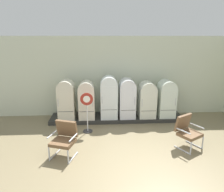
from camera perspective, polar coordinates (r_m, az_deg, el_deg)
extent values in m
cube|color=#7F7153|center=(5.44, 3.96, -18.87)|extent=(12.00, 10.00, 0.05)
cube|color=silver|center=(8.25, 1.04, 5.36)|extent=(11.76, 0.12, 3.13)
cube|color=#47443F|center=(8.12, 1.09, 13.80)|extent=(11.76, 0.07, 0.06)
cube|color=#2D2D2A|center=(8.06, 1.33, -5.96)|extent=(5.04, 0.95, 0.14)
cube|color=beige|center=(7.79, -12.41, -2.04)|extent=(0.60, 0.60, 1.16)
cylinder|color=beige|center=(7.64, -12.67, 2.09)|extent=(0.60, 0.59, 0.60)
cube|color=#383838|center=(7.58, -12.67, -4.25)|extent=(0.55, 0.01, 0.01)
cylinder|color=silver|center=(7.50, -14.65, -1.79)|extent=(0.02, 0.02, 0.28)
cube|color=silver|center=(7.72, -6.97, -2.12)|extent=(0.58, 0.62, 1.11)
cylinder|color=silver|center=(7.57, -7.11, 1.89)|extent=(0.58, 0.60, 0.58)
cube|color=#383838|center=(7.49, -7.06, -4.31)|extent=(0.54, 0.01, 0.01)
cylinder|color=silver|center=(7.36, -5.35, -1.88)|extent=(0.02, 0.02, 0.28)
cube|color=white|center=(7.67, -0.87, -1.50)|extent=(0.62, 0.59, 1.27)
cylinder|color=white|center=(7.51, -0.89, 3.14)|extent=(0.62, 0.57, 0.62)
cube|color=#383838|center=(7.46, -0.76, -3.85)|extent=(0.57, 0.01, 0.01)
cylinder|color=silver|center=(7.33, -2.72, -1.11)|extent=(0.02, 0.02, 0.28)
cube|color=white|center=(7.78, 4.17, -1.63)|extent=(0.59, 0.67, 1.18)
cylinder|color=white|center=(7.62, 4.26, 2.60)|extent=(0.59, 0.65, 0.59)
cube|color=#383838|center=(7.53, 4.46, -3.95)|extent=(0.54, 0.01, 0.01)
cylinder|color=silver|center=(7.44, 6.31, -1.37)|extent=(0.02, 0.02, 0.28)
cube|color=silver|center=(7.89, 9.61, -2.06)|extent=(0.61, 0.59, 1.05)
cylinder|color=silver|center=(7.75, 9.79, 1.64)|extent=(0.61, 0.58, 0.61)
cube|color=#383838|center=(7.68, 10.02, -4.09)|extent=(0.56, 0.01, 0.01)
cylinder|color=silver|center=(7.52, 8.32, -1.91)|extent=(0.02, 0.02, 0.28)
cube|color=silver|center=(8.12, 14.67, -1.69)|extent=(0.61, 0.66, 1.10)
cylinder|color=silver|center=(7.97, 14.94, 2.07)|extent=(0.61, 0.65, 0.61)
cube|color=#383838|center=(7.88, 15.30, -3.80)|extent=(0.56, 0.01, 0.01)
cylinder|color=silver|center=(7.84, 17.19, -1.49)|extent=(0.02, 0.02, 0.28)
cylinder|color=silver|center=(6.00, -15.51, -15.36)|extent=(0.21, 0.54, 0.04)
cylinder|color=silver|center=(5.72, -16.98, -15.01)|extent=(0.05, 0.05, 0.36)
cylinder|color=silver|center=(5.77, -10.71, -16.39)|extent=(0.21, 0.54, 0.04)
cylinder|color=silver|center=(5.48, -12.01, -16.11)|extent=(0.05, 0.05, 0.36)
cube|color=brown|center=(5.68, -13.43, -12.37)|extent=(0.71, 0.66, 0.09)
cube|color=brown|center=(5.76, -12.35, -8.72)|extent=(0.60, 0.34, 0.48)
cylinder|color=silver|center=(5.74, -16.28, -10.20)|extent=(0.18, 0.44, 0.04)
cylinder|color=silver|center=(5.46, -10.67, -11.19)|extent=(0.18, 0.44, 0.04)
cylinder|color=silver|center=(6.32, 18.84, -13.96)|extent=(0.32, 0.49, 0.04)
cylinder|color=silver|center=(6.11, 20.94, -13.32)|extent=(0.05, 0.05, 0.36)
cylinder|color=silver|center=(6.71, 21.70, -12.39)|extent=(0.32, 0.49, 0.04)
cylinder|color=silver|center=(6.51, 23.74, -11.73)|extent=(0.05, 0.05, 0.36)
cube|color=brown|center=(6.33, 20.68, -9.91)|extent=(0.75, 0.73, 0.09)
cube|color=brown|center=(6.36, 18.99, -6.84)|extent=(0.58, 0.44, 0.48)
cylinder|color=silver|center=(6.02, 19.13, -9.16)|extent=(0.26, 0.41, 0.04)
cylinder|color=silver|center=(6.49, 22.43, -7.65)|extent=(0.26, 0.41, 0.04)
cylinder|color=#2D2D30|center=(7.13, -6.69, -9.62)|extent=(0.32, 0.32, 0.03)
cylinder|color=silver|center=(6.90, -6.84, -5.28)|extent=(0.04, 0.04, 1.13)
cylinder|color=maroon|center=(6.69, -7.02, -0.85)|extent=(0.41, 0.02, 0.41)
cylinder|color=white|center=(6.68, -7.02, -0.88)|extent=(0.23, 0.00, 0.23)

